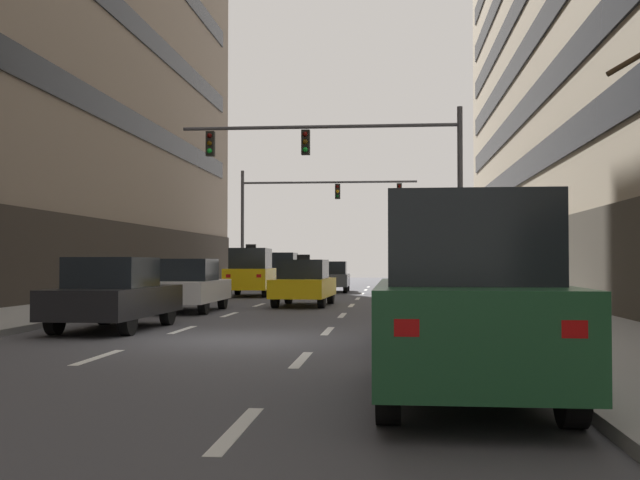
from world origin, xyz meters
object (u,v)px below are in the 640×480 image
Objects in this scene: car_driving_0 at (114,294)px; traffic_signal_1 at (303,205)px; car_parked_1 at (435,299)px; taxi_driving_5 at (251,272)px; taxi_driving_1 at (304,283)px; car_parked_0 at (465,299)px; car_driving_2 at (332,277)px; car_driving_3 at (282,271)px; car_driving_4 at (188,286)px; traffic_signal_0 at (361,165)px.

traffic_signal_1 is (1.28, 25.78, 3.92)m from car_driving_0.
taxi_driving_5 is at bearing 110.06° from car_parked_1.
car_driving_0 is at bearing -107.87° from taxi_driving_1.
car_parked_0 reaches higher than car_driving_0.
taxi_driving_1 is at bearing -83.26° from traffic_signal_1.
traffic_signal_1 is at bearing 117.55° from car_driving_2.
car_driving_2 is 0.97× the size of car_driving_3.
car_parked_0 reaches higher than car_driving_3.
car_driving_2 is at bearing 78.56° from car_driving_4.
traffic_signal_1 reaches higher than car_parked_1.
car_driving_0 is 26.10m from traffic_signal_1.
taxi_driving_5 is at bearing -98.97° from traffic_signal_1.
taxi_driving_1 is at bearing 72.13° from car_driving_0.
car_parked_1 is (7.02, -2.24, 0.02)m from car_driving_0.
car_driving_0 is at bearing -89.74° from taxi_driving_5.
car_driving_3 is 0.98× the size of car_driving_4.
traffic_signal_1 is (1.35, 8.58, 3.66)m from taxi_driving_5.
traffic_signal_1 reaches higher than car_driving_4.
car_driving_0 is at bearing 162.33° from car_parked_1.
car_driving_4 is at bearing -89.78° from car_driving_3.
taxi_driving_5 is 0.99× the size of car_parked_1.
traffic_signal_0 is at bearing -81.28° from car_driving_2.
car_driving_4 is 7.03m from traffic_signal_0.
car_driving_3 is 36.16m from car_parked_0.
car_driving_2 is 0.92× the size of car_parked_1.
car_driving_0 is 17.20m from taxi_driving_5.
taxi_driving_5 is (-0.08, 17.20, 0.26)m from car_driving_0.
car_driving_3 reaches higher than taxi_driving_1.
car_parked_0 reaches higher than car_driving_4.
car_parked_1 is at bearing -50.70° from car_driving_4.
taxi_driving_1 is at bearing -66.33° from taxi_driving_5.
car_driving_2 is 0.44× the size of traffic_signal_0.
car_driving_3 is 10.17m from taxi_driving_5.
traffic_signal_1 is at bearing 101.58° from car_parked_1.
car_driving_4 is (-0.03, 6.37, -0.00)m from car_driving_0.
car_driving_4 is at bearing -132.83° from taxi_driving_1.
car_parked_0 reaches higher than taxi_driving_1.
car_parked_1 is at bearing -81.03° from car_driving_2.
car_driving_0 is 1.01× the size of taxi_driving_1.
traffic_signal_1 reaches higher than car_driving_0.
taxi_driving_1 is 8.07m from taxi_driving_5.
taxi_driving_5 is (-3.24, -4.95, 0.30)m from car_driving_2.
taxi_driving_1 is 4.57m from traffic_signal_0.
taxi_driving_5 reaches higher than car_driving_0.
car_driving_4 reaches higher than car_driving_2.
traffic_signal_1 is (1.30, 19.41, 3.92)m from car_driving_4.
car_driving_4 is 16.07m from car_parked_0.
car_driving_4 is at bearing -101.44° from car_driving_2.
car_driving_3 is at bearing 90.22° from car_driving_4.
car_parked_1 reaches higher than car_driving_4.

